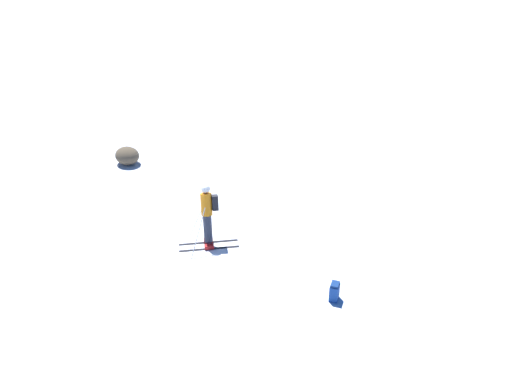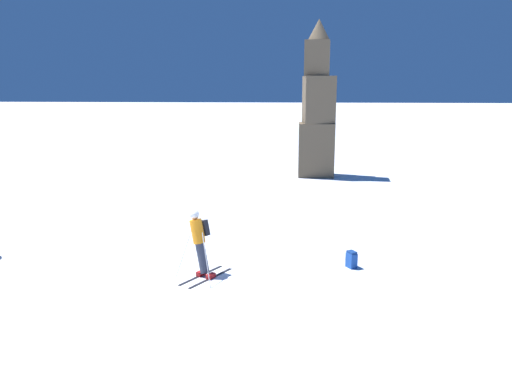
% 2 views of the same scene
% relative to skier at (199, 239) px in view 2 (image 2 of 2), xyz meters
% --- Properties ---
extents(ground_plane, '(300.00, 300.00, 0.00)m').
position_rel_skier_xyz_m(ground_plane, '(-0.87, -0.14, -1.07)').
color(ground_plane, white).
extents(skier, '(1.49, 1.78, 1.92)m').
position_rel_skier_xyz_m(skier, '(0.00, 0.00, 0.00)').
color(skier, black).
rests_on(skier, ground).
extents(rock_pillar, '(2.05, 1.80, 8.88)m').
position_rel_skier_xyz_m(rock_pillar, '(3.85, 16.20, 2.65)').
color(rock_pillar, brown).
rests_on(rock_pillar, ground).
extents(spare_backpack, '(0.34, 0.37, 0.50)m').
position_rel_skier_xyz_m(spare_backpack, '(4.31, 0.93, -0.82)').
color(spare_backpack, '#194293').
rests_on(spare_backpack, ground).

